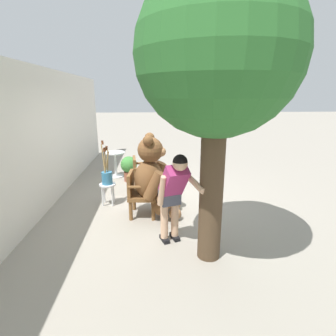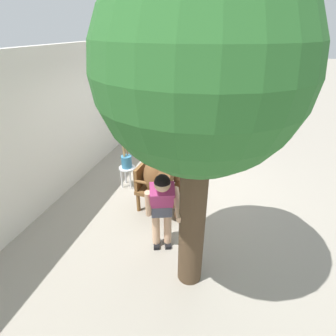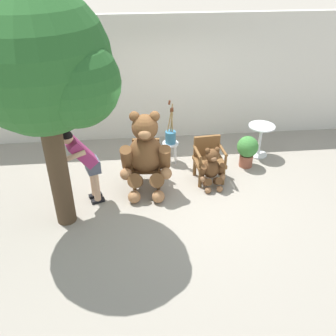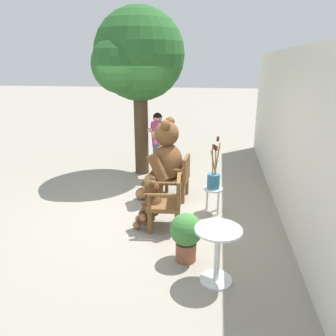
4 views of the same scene
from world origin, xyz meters
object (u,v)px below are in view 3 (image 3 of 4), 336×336
(teddy_bear_large, at_px, (146,154))
(patio_tree, at_px, (45,68))
(person_visitor, at_px, (84,160))
(white_stool, at_px, (171,147))
(wooden_chair_left, at_px, (146,161))
(teddy_bear_small, at_px, (212,168))
(brush_bucket, at_px, (171,135))
(round_side_table, at_px, (260,137))
(wooden_chair_right, at_px, (209,158))
(potted_plant, at_px, (247,149))

(teddy_bear_large, relative_size, patio_tree, 0.42)
(person_visitor, bearing_deg, white_stool, 37.62)
(patio_tree, bearing_deg, white_stool, 43.65)
(wooden_chair_left, relative_size, teddy_bear_small, 1.04)
(brush_bucket, bearing_deg, person_visitor, -142.35)
(teddy_bear_large, distance_m, teddy_bear_small, 1.29)
(round_side_table, bearing_deg, wooden_chair_left, -162.44)
(person_visitor, relative_size, round_side_table, 2.07)
(teddy_bear_large, relative_size, teddy_bear_small, 1.91)
(wooden_chair_left, xyz_separation_m, white_stool, (0.55, 0.70, -0.11))
(wooden_chair_right, relative_size, round_side_table, 1.19)
(brush_bucket, distance_m, patio_tree, 3.29)
(round_side_table, bearing_deg, white_stool, -177.20)
(wooden_chair_right, relative_size, teddy_bear_small, 1.04)
(brush_bucket, height_order, patio_tree, patio_tree)
(potted_plant, bearing_deg, white_stool, 168.55)
(teddy_bear_small, distance_m, patio_tree, 3.51)
(wooden_chair_left, xyz_separation_m, wooden_chair_right, (1.22, -0.00, 0.00))
(wooden_chair_right, bearing_deg, white_stool, 134.04)
(white_stool, height_order, potted_plant, potted_plant)
(wooden_chair_left, relative_size, brush_bucket, 0.93)
(teddy_bear_small, xyz_separation_m, round_side_table, (1.28, 1.08, 0.04))
(wooden_chair_left, distance_m, brush_bucket, 0.91)
(teddy_bear_small, bearing_deg, person_visitor, -173.32)
(white_stool, bearing_deg, brush_bucket, 60.91)
(wooden_chair_left, bearing_deg, wooden_chair_right, -0.00)
(teddy_bear_small, distance_m, white_stool, 1.20)
(teddy_bear_small, relative_size, round_side_table, 1.15)
(brush_bucket, relative_size, round_side_table, 1.29)
(wooden_chair_right, xyz_separation_m, brush_bucket, (-0.67, 0.70, 0.18))
(white_stool, bearing_deg, person_visitor, -142.38)
(brush_bucket, bearing_deg, potted_plant, -11.52)
(round_side_table, distance_m, patio_tree, 4.82)
(wooden_chair_right, distance_m, brush_bucket, 0.99)
(teddy_bear_small, relative_size, person_visitor, 0.56)
(round_side_table, xyz_separation_m, potted_plant, (-0.40, -0.41, -0.05))
(teddy_bear_large, height_order, white_stool, teddy_bear_large)
(teddy_bear_small, xyz_separation_m, brush_bucket, (-0.68, 0.99, 0.24))
(wooden_chair_left, xyz_separation_m, patio_tree, (-1.34, -1.10, 2.19))
(white_stool, relative_size, patio_tree, 0.12)
(teddy_bear_small, height_order, potted_plant, teddy_bear_small)
(wooden_chair_left, bearing_deg, white_stool, 51.98)
(wooden_chair_right, bearing_deg, brush_bucket, 133.93)
(wooden_chair_left, height_order, teddy_bear_small, wooden_chair_left)
(wooden_chair_right, relative_size, teddy_bear_large, 0.54)
(wooden_chair_right, distance_m, teddy_bear_small, 0.29)
(person_visitor, relative_size, patio_tree, 0.40)
(teddy_bear_large, bearing_deg, teddy_bear_small, -0.91)
(round_side_table, bearing_deg, potted_plant, -133.94)
(teddy_bear_small, distance_m, round_side_table, 1.67)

